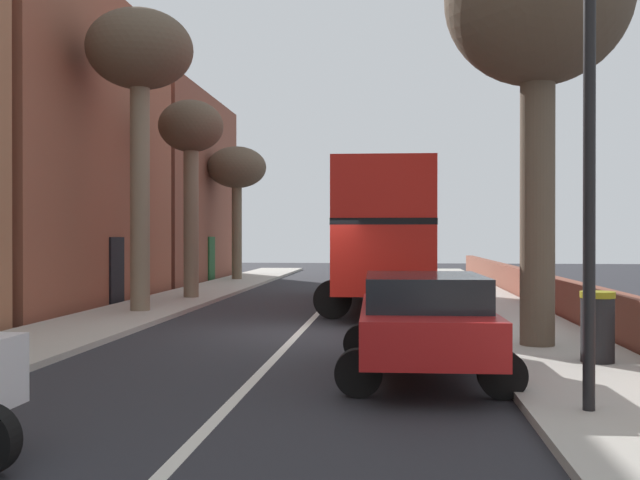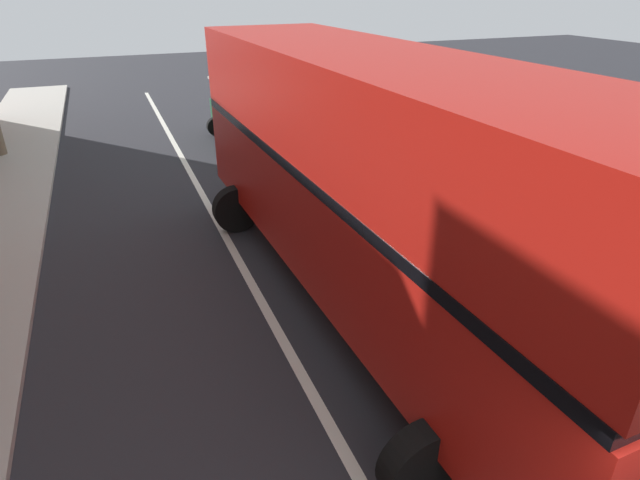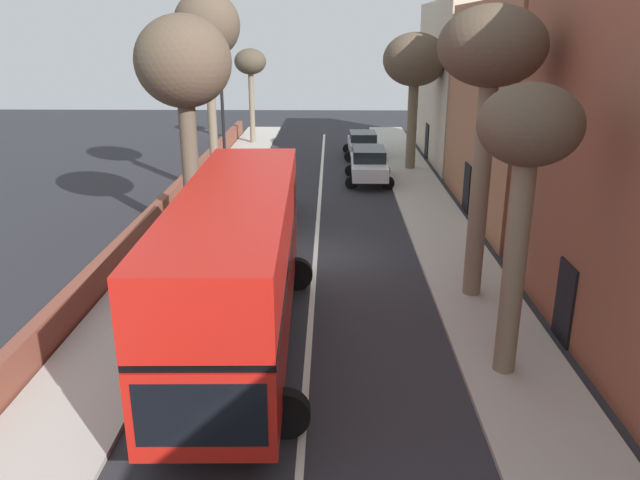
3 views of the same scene
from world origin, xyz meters
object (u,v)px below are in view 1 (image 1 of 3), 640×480
street_tree_left_6 (140,62)px  litter_bin_right (598,326)px  parked_car_red_right_2 (423,318)px  street_tree_left_0 (191,139)px  street_tree_left_2 (237,171)px  street_tree_right_1 (538,8)px  double_decker_bus (381,229)px  parked_car_green_right_0 (403,263)px  lamppost_right (589,91)px

street_tree_left_6 → litter_bin_right: bearing=-35.7°
parked_car_red_right_2 → litter_bin_right: bearing=20.4°
street_tree_left_0 → street_tree_left_2: street_tree_left_0 is taller
street_tree_right_1 → street_tree_left_6: size_ratio=0.99×
double_decker_bus → street_tree_right_1: 10.00m
parked_car_green_right_0 → litter_bin_right: bearing=-82.3°
double_decker_bus → street_tree_left_2: size_ratio=1.73×
parked_car_green_right_0 → parked_car_red_right_2: bearing=-90.0°
double_decker_bus → street_tree_left_2: bearing=121.2°
street_tree_left_2 → lamppost_right: (9.54, -25.29, -1.37)m
parked_car_green_right_0 → parked_car_red_right_2: (0.00, -21.68, -0.03)m
parked_car_green_right_0 → double_decker_bus: bearing=-94.5°
double_decker_bus → parked_car_green_right_0: 10.31m
double_decker_bus → street_tree_left_0: bearing=169.4°
parked_car_green_right_0 → street_tree_left_0: street_tree_left_0 is taller
street_tree_right_1 → street_tree_left_6: street_tree_left_6 is taller
parked_car_green_right_0 → litter_bin_right: parked_car_green_right_0 is taller
parked_car_red_right_2 → double_decker_bus: bearing=94.0°
street_tree_left_2 → parked_car_red_right_2: bearing=-71.4°
double_decker_bus → lamppost_right: 14.14m
parked_car_red_right_2 → street_tree_left_6: bearing=131.2°
double_decker_bus → street_tree_left_6: 8.50m
street_tree_left_6 → litter_bin_right: size_ratio=7.22×
street_tree_left_0 → lamppost_right: street_tree_left_0 is taller
street_tree_left_0 → street_tree_left_2: size_ratio=1.04×
parked_car_red_right_2 → street_tree_right_1: 6.51m
street_tree_left_2 → street_tree_left_0: bearing=-86.3°
street_tree_left_0 → litter_bin_right: street_tree_left_0 is taller
litter_bin_right → street_tree_left_6: bearing=144.3°
parked_car_red_right_2 → street_tree_right_1: bearing=52.2°
lamppost_right → parked_car_green_right_0: bearing=94.3°
parked_car_green_right_0 → street_tree_left_0: 12.27m
parked_car_green_right_0 → street_tree_right_1: 19.73m
double_decker_bus → litter_bin_right: bearing=-71.0°
street_tree_left_0 → lamppost_right: (8.88, -15.00, -1.53)m
street_tree_left_2 → lamppost_right: bearing=-69.3°
street_tree_left_0 → litter_bin_right: size_ratio=5.76×
double_decker_bus → parked_car_green_right_0: bearing=85.5°
street_tree_left_2 → street_tree_left_6: (0.48, -14.69, 1.66)m
parked_car_green_right_0 → street_tree_left_0: bearing=-128.2°
street_tree_left_2 → street_tree_left_6: size_ratio=0.76×
double_decker_bus → street_tree_left_0: (-6.28, 1.18, 2.98)m
street_tree_left_6 → parked_car_green_right_0: bearing=61.5°
street_tree_left_0 → street_tree_right_1: (9.28, -9.85, 1.00)m
parked_car_green_right_0 → litter_bin_right: (2.80, -20.64, -0.24)m
street_tree_left_2 → litter_bin_right: street_tree_left_2 is taller
double_decker_bus → lamppost_right: (2.60, -13.82, 1.45)m
street_tree_right_1 → street_tree_left_6: (-9.47, 5.44, 0.50)m
parked_car_green_right_0 → street_tree_left_0: size_ratio=0.66×
street_tree_left_2 → litter_bin_right: size_ratio=5.52×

